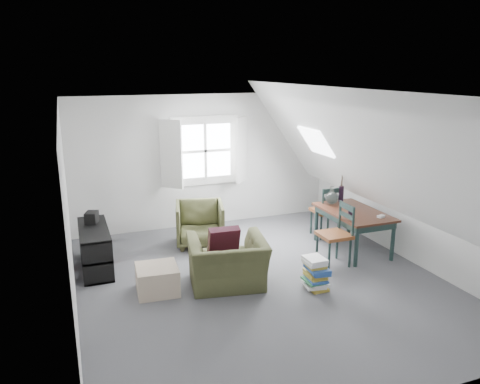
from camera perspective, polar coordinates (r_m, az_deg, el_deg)
name	(u,v)px	position (r m, az deg, el deg)	size (l,w,h in m)	color
floor	(261,281)	(6.83, 2.58, -10.83)	(5.50, 5.50, 0.00)	#4D4E52
ceiling	(263,105)	(6.17, 2.86, 10.59)	(5.50, 5.50, 0.00)	white
wall_back	(205,161)	(8.91, -4.32, 3.79)	(5.00, 5.00, 0.00)	silver
wall_front	(393,280)	(4.16, 18.12, -10.21)	(5.00, 5.00, 0.00)	silver
wall_left	(68,217)	(5.89, -20.25, -2.93)	(5.50, 5.50, 0.00)	silver
wall_right	(411,182)	(7.70, 20.07, 1.14)	(5.50, 5.50, 0.00)	silver
slope_left	(146,168)	(5.83, -11.37, 2.87)	(5.50, 5.50, 0.00)	white
slope_right	(361,152)	(7.02, 14.51, 4.69)	(5.50, 5.50, 0.00)	white
dormer_window	(206,151)	(8.80, -4.20, 4.98)	(1.71, 0.35, 1.30)	white
skylight	(316,142)	(8.10, 9.24, 6.08)	(0.55, 0.75, 0.04)	white
armchair_near	(227,285)	(6.71, -1.55, -11.28)	(1.06, 0.92, 0.69)	#3E4123
armchair_far	(200,244)	(8.20, -4.86, -6.33)	(0.80, 0.82, 0.74)	#3E4123
throw_pillow	(224,241)	(6.60, -2.01, -6.04)	(0.43, 0.12, 0.43)	#3B101D
ottoman	(157,279)	(6.55, -10.05, -10.44)	(0.55, 0.55, 0.37)	tan
dining_table	(353,216)	(7.95, 13.66, -2.88)	(0.82, 1.36, 0.68)	#37190F
demijohn	(332,197)	(8.17, 11.12, -0.65)	(0.22, 0.22, 0.31)	silver
vase_twigs	(341,193)	(8.37, 12.23, -0.14)	(0.09, 0.10, 0.70)	black
cup	(351,218)	(7.55, 13.39, -3.09)	(0.11, 0.11, 0.10)	black
paper_box	(381,216)	(7.69, 16.82, -2.87)	(0.11, 0.07, 0.04)	white
dining_chair_far	(326,210)	(8.52, 10.49, -2.21)	(0.44, 0.44, 0.94)	brown
dining_chair_near	(336,234)	(7.35, 11.66, -4.99)	(0.45, 0.45, 0.96)	brown
media_shelf	(95,251)	(7.43, -17.22, -6.87)	(0.42, 1.26, 0.64)	black
electronics_box	(92,218)	(7.56, -17.62, -3.02)	(0.17, 0.24, 0.19)	black
magazine_stack	(316,273)	(6.61, 9.21, -9.76)	(0.34, 0.40, 0.45)	#B29933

